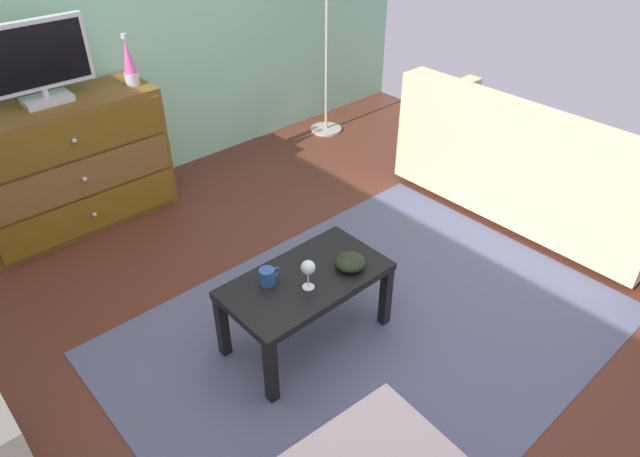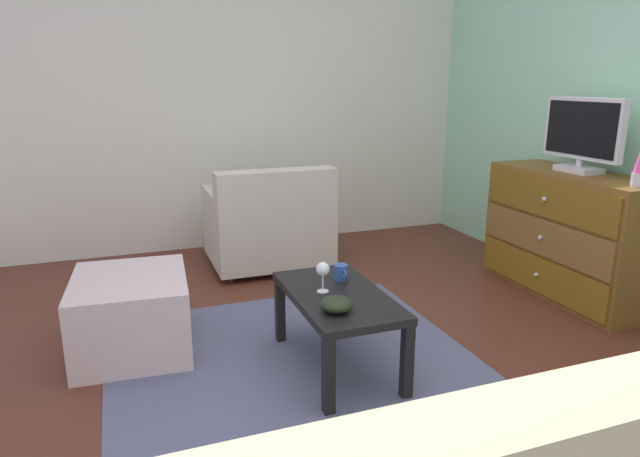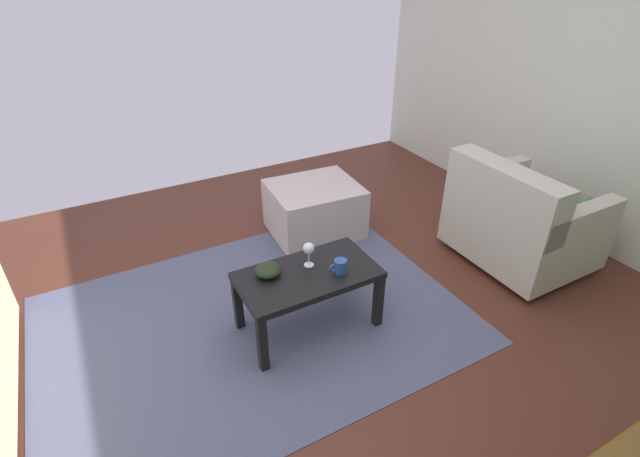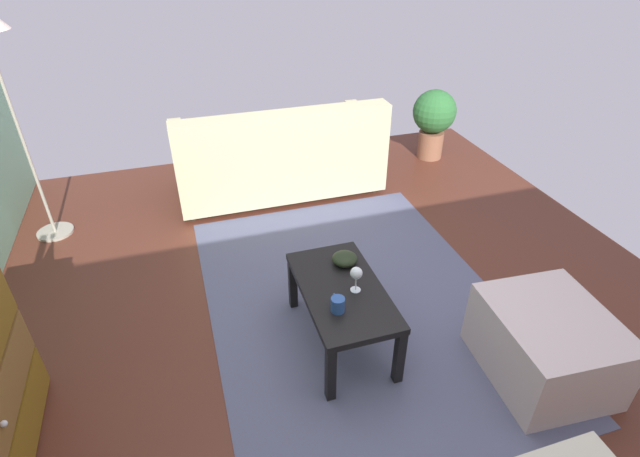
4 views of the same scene
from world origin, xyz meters
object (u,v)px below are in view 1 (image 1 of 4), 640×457
at_px(tv, 36,61).
at_px(lava_lamp, 129,63).
at_px(bowl_decorative, 350,262).
at_px(mug, 268,277).
at_px(coffee_table, 306,286).
at_px(couch_large, 534,168).
at_px(dresser, 69,165).
at_px(wine_glass, 308,268).

xyz_separation_m(tv, lava_lamp, (0.53, -0.07, -0.11)).
height_order(tv, bowl_decorative, tv).
bearing_deg(mug, coffee_table, -27.44).
bearing_deg(couch_large, dresser, 140.47).
xyz_separation_m(dresser, lava_lamp, (0.52, -0.04, 0.57)).
bearing_deg(lava_lamp, tv, 172.73).
bearing_deg(bowl_decorative, tv, 107.80).
xyz_separation_m(tv, mug, (0.26, -1.82, -0.66)).
bearing_deg(coffee_table, lava_lamp, 86.89).
height_order(lava_lamp, bowl_decorative, lava_lamp).
xyz_separation_m(dresser, couch_large, (2.39, -1.97, -0.09)).
bearing_deg(couch_large, lava_lamp, 134.15).
distance_m(bowl_decorative, couch_large, 1.76).
xyz_separation_m(lava_lamp, wine_glass, (-0.14, -1.90, -0.47)).
height_order(mug, bowl_decorative, mug).
height_order(lava_lamp, wine_glass, lava_lamp).
bearing_deg(wine_glass, coffee_table, 57.54).
height_order(lava_lamp, coffee_table, lava_lamp).
bearing_deg(lava_lamp, dresser, 175.21).
height_order(coffee_table, wine_glass, wine_glass).
xyz_separation_m(lava_lamp, couch_large, (1.87, -1.93, -0.66)).
bearing_deg(dresser, tv, 113.95).
relative_size(wine_glass, couch_large, 0.09).
relative_size(wine_glass, mug, 1.38).
height_order(dresser, tv, tv).
height_order(coffee_table, mug, mug).
bearing_deg(couch_large, mug, 175.20).
bearing_deg(bowl_decorative, coffee_table, 156.72).
distance_m(wine_glass, couch_large, 2.02).
relative_size(dresser, couch_large, 0.68).
distance_m(dresser, coffee_table, 1.93).
bearing_deg(coffee_table, mug, 152.56).
distance_m(coffee_table, couch_large, 1.98).
height_order(dresser, wine_glass, dresser).
height_order(dresser, lava_lamp, lava_lamp).
relative_size(wine_glass, bowl_decorative, 1.01).
relative_size(lava_lamp, bowl_decorative, 2.13).
height_order(wine_glass, mug, wine_glass).
bearing_deg(bowl_decorative, wine_glass, 174.06).
xyz_separation_m(lava_lamp, mug, (-0.27, -1.75, -0.55)).
relative_size(coffee_table, wine_glass, 5.29).
height_order(lava_lamp, mug, lava_lamp).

